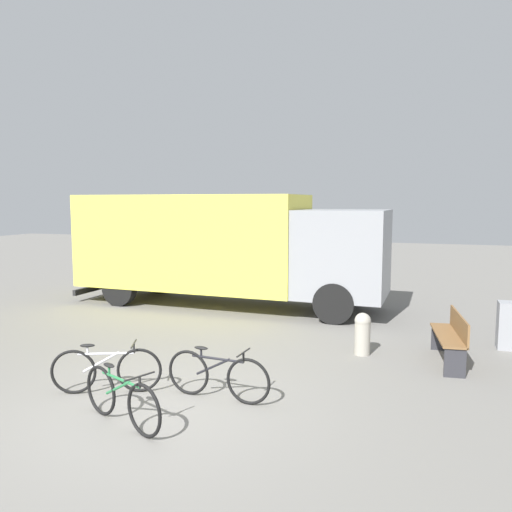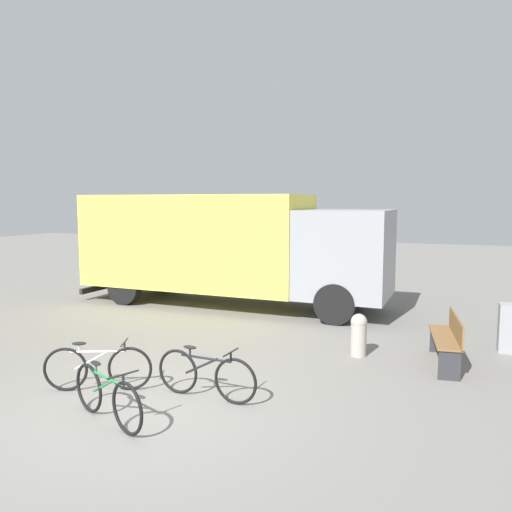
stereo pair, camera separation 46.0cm
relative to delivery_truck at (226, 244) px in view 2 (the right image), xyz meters
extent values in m
plane|color=slate|center=(1.79, -6.73, -1.70)|extent=(60.00, 60.00, 0.00)
cube|color=#EAE04C|center=(-0.94, 0.03, 0.07)|extent=(6.37, 2.55, 2.56)
cube|color=gray|center=(3.30, -0.09, -0.12)|extent=(2.25, 2.35, 2.17)
cube|color=black|center=(-4.14, 0.11, -1.43)|extent=(0.16, 2.27, 0.16)
cylinder|color=black|center=(3.33, 0.94, -1.21)|extent=(0.98, 0.31, 0.97)
cylinder|color=black|center=(3.28, -1.12, -1.21)|extent=(0.98, 0.31, 0.97)
cylinder|color=black|center=(-2.65, 1.10, -1.21)|extent=(0.98, 0.31, 0.97)
cylinder|color=black|center=(-2.70, -0.96, -1.21)|extent=(0.98, 0.31, 0.97)
cube|color=brown|center=(5.69, -3.33, -1.19)|extent=(0.58, 1.69, 0.03)
cube|color=brown|center=(5.87, -3.31, -1.01)|extent=(0.22, 1.65, 0.40)
cube|color=#2D2D33|center=(5.78, -4.10, -1.45)|extent=(0.34, 0.09, 0.48)
cube|color=#2D2D33|center=(5.60, -2.56, -1.45)|extent=(0.34, 0.09, 0.48)
torus|color=black|center=(0.33, -6.67, -1.36)|extent=(0.64, 0.30, 0.68)
torus|color=black|center=(1.22, -6.29, -1.36)|extent=(0.64, 0.30, 0.68)
cylinder|color=silver|center=(0.78, -6.48, -1.09)|extent=(0.77, 0.36, 0.04)
cylinder|color=silver|center=(0.71, -6.51, -1.22)|extent=(0.52, 0.25, 0.32)
cylinder|color=silver|center=(0.53, -6.58, -1.03)|extent=(0.03, 0.03, 0.11)
ellipsoid|color=black|center=(0.53, -6.58, -0.96)|extent=(0.24, 0.17, 0.05)
cylinder|color=black|center=(1.16, -6.32, -1.02)|extent=(0.03, 0.03, 0.14)
cylinder|color=black|center=(1.16, -6.32, -0.95)|extent=(0.19, 0.41, 0.02)
torus|color=black|center=(1.17, -7.16, -1.36)|extent=(0.64, 0.31, 0.68)
torus|color=black|center=(2.06, -7.54, -1.36)|extent=(0.64, 0.31, 0.68)
cylinder|color=#26723F|center=(1.62, -7.35, -1.09)|extent=(0.77, 0.36, 0.04)
cylinder|color=#26723F|center=(1.55, -7.32, -1.22)|extent=(0.52, 0.25, 0.32)
cylinder|color=#26723F|center=(1.37, -7.25, -1.03)|extent=(0.03, 0.03, 0.11)
ellipsoid|color=black|center=(1.37, -7.25, -0.96)|extent=(0.24, 0.17, 0.05)
cylinder|color=black|center=(1.99, -7.51, -1.02)|extent=(0.03, 0.03, 0.14)
cylinder|color=black|center=(1.99, -7.51, -0.95)|extent=(0.19, 0.41, 0.02)
torus|color=black|center=(1.97, -6.14, -1.36)|extent=(0.68, 0.09, 0.68)
torus|color=black|center=(2.94, -6.21, -1.36)|extent=(0.68, 0.09, 0.68)
cylinder|color=black|center=(2.45, -6.17, -1.09)|extent=(0.82, 0.09, 0.04)
cylinder|color=black|center=(2.38, -6.17, -1.22)|extent=(0.55, 0.07, 0.32)
cylinder|color=black|center=(2.19, -6.16, -1.03)|extent=(0.03, 0.03, 0.11)
ellipsoid|color=black|center=(2.19, -6.16, -0.96)|extent=(0.23, 0.11, 0.05)
cylinder|color=black|center=(2.86, -6.20, -1.02)|extent=(0.03, 0.03, 0.14)
cylinder|color=black|center=(2.86, -6.20, -0.95)|extent=(0.06, 0.44, 0.02)
cylinder|color=#9E998C|center=(4.20, -3.33, -1.37)|extent=(0.29, 0.29, 0.65)
sphere|color=#9E998C|center=(4.20, -3.33, -1.05)|extent=(0.31, 0.31, 0.31)
cube|color=gray|center=(6.89, -2.05, -1.23)|extent=(0.47, 0.40, 0.93)
camera|label=1|loc=(5.22, -12.63, 1.18)|focal=35.00mm
camera|label=2|loc=(5.65, -12.47, 1.18)|focal=35.00mm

